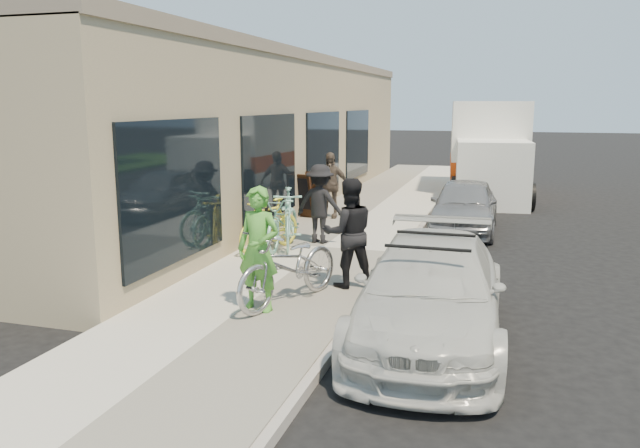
# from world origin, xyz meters

# --- Properties ---
(ground) EXTENTS (120.00, 120.00, 0.00)m
(ground) POSITION_xyz_m (0.00, 0.00, 0.00)
(ground) COLOR black
(ground) RESTS_ON ground
(sidewalk) EXTENTS (3.00, 34.00, 0.15)m
(sidewalk) POSITION_xyz_m (-2.00, 3.00, 0.07)
(sidewalk) COLOR #B8B3A5
(sidewalk) RESTS_ON ground
(curb) EXTENTS (0.12, 34.00, 0.13)m
(curb) POSITION_xyz_m (-0.45, 3.00, 0.07)
(curb) COLOR gray
(curb) RESTS_ON ground
(storefront) EXTENTS (3.60, 20.00, 4.22)m
(storefront) POSITION_xyz_m (-5.24, 7.99, 2.12)
(storefront) COLOR tan
(storefront) RESTS_ON ground
(bike_rack) EXTENTS (0.21, 0.59, 0.86)m
(bike_rack) POSITION_xyz_m (-2.96, 2.50, 0.67)
(bike_rack) COLOR black
(bike_rack) RESTS_ON sidewalk
(sandwich_board) EXTENTS (0.83, 0.84, 1.08)m
(sandwich_board) POSITION_xyz_m (-3.39, 6.08, 0.70)
(sandwich_board) COLOR black
(sandwich_board) RESTS_ON sidewalk
(sedan_white) EXTENTS (1.97, 4.43, 1.30)m
(sedan_white) POSITION_xyz_m (0.58, -0.93, 0.63)
(sedan_white) COLOR silver
(sedan_white) RESTS_ON ground
(sedan_silver) EXTENTS (1.46, 3.61, 1.23)m
(sedan_silver) POSITION_xyz_m (0.49, 6.06, 0.61)
(sedan_silver) COLOR gray
(sedan_silver) RESTS_ON ground
(moving_truck) EXTENTS (2.84, 6.27, 2.99)m
(moving_truck) POSITION_xyz_m (0.75, 12.28, 1.33)
(moving_truck) COLOR white
(moving_truck) RESTS_ON ground
(tandem_bike) EXTENTS (1.40, 2.19, 1.09)m
(tandem_bike) POSITION_xyz_m (-1.44, -0.49, 0.69)
(tandem_bike) COLOR #B2B2B4
(tandem_bike) RESTS_ON sidewalk
(woman_rider) EXTENTS (0.68, 0.50, 1.70)m
(woman_rider) POSITION_xyz_m (-1.75, -0.89, 1.00)
(woman_rider) COLOR #4B9B33
(woman_rider) RESTS_ON sidewalk
(man_standing) EXTENTS (1.01, 0.93, 1.68)m
(man_standing) POSITION_xyz_m (-0.86, 0.55, 0.99)
(man_standing) COLOR black
(man_standing) RESTS_ON sidewalk
(cruiser_bike_a) EXTENTS (1.12, 1.98, 1.14)m
(cruiser_bike_a) POSITION_xyz_m (-2.65, 2.81, 0.72)
(cruiser_bike_a) COLOR #82C3B1
(cruiser_bike_a) RESTS_ON sidewalk
(cruiser_bike_b) EXTENTS (0.83, 2.01, 1.03)m
(cruiser_bike_b) POSITION_xyz_m (-2.75, 2.79, 0.67)
(cruiser_bike_b) COLOR #82C3B1
(cruiser_bike_b) RESTS_ON sidewalk
(cruiser_bike_c) EXTENTS (1.02, 1.72, 1.00)m
(cruiser_bike_c) POSITION_xyz_m (-2.90, 2.44, 0.65)
(cruiser_bike_c) COLOR yellow
(cruiser_bike_c) RESTS_ON sidewalk
(bystander_a) EXTENTS (1.10, 0.72, 1.59)m
(bystander_a) POSITION_xyz_m (-2.17, 3.37, 0.95)
(bystander_a) COLOR black
(bystander_a) RESTS_ON sidewalk
(bystander_b) EXTENTS (0.97, 0.46, 1.61)m
(bystander_b) POSITION_xyz_m (-2.77, 6.14, 0.96)
(bystander_b) COLOR #4F4238
(bystander_b) RESTS_ON sidewalk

